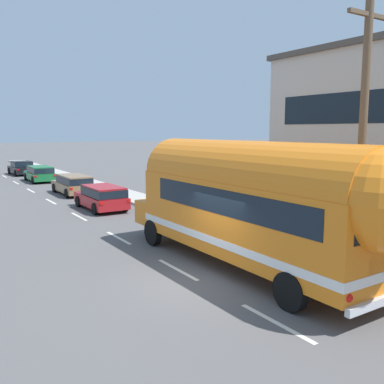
{
  "coord_description": "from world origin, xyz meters",
  "views": [
    {
      "loc": [
        -6.69,
        -10.03,
        4.45
      ],
      "look_at": [
        2.17,
        3.82,
        2.05
      ],
      "focal_mm": 39.67,
      "sensor_mm": 36.0,
      "label": 1
    }
  ],
  "objects": [
    {
      "name": "car_second",
      "position": [
        2.1,
        19.04,
        0.79
      ],
      "size": [
        1.89,
        4.58,
        1.37
      ],
      "color": "olive",
      "rests_on": "ground"
    },
    {
      "name": "car_third",
      "position": [
        1.92,
        27.96,
        0.79
      ],
      "size": [
        1.96,
        4.55,
        1.37
      ],
      "color": "#196633",
      "rests_on": "ground"
    },
    {
      "name": "painted_bus",
      "position": [
        1.91,
        -0.22,
        2.3
      ],
      "size": [
        2.65,
        11.81,
        4.12
      ],
      "color": "orange",
      "rests_on": "ground"
    },
    {
      "name": "utility_pole",
      "position": [
        4.38,
        -2.1,
        4.42
      ],
      "size": [
        1.8,
        0.24,
        8.5
      ],
      "color": "brown",
      "rests_on": "ground"
    },
    {
      "name": "lane_markings",
      "position": [
        2.68,
        12.9,
        0.0
      ],
      "size": [
        3.94,
        80.0,
        0.01
      ],
      "color": "silver",
      "rests_on": "ground"
    },
    {
      "name": "car_lead",
      "position": [
        1.73,
        12.48,
        0.79
      ],
      "size": [
        1.92,
        4.24,
        1.37
      ],
      "color": "#A5191E",
      "rests_on": "ground"
    },
    {
      "name": "ground_plane",
      "position": [
        0.0,
        0.0,
        0.0
      ],
      "size": [
        300.0,
        300.0,
        0.0
      ],
      "primitive_type": "plane",
      "color": "#565454"
    },
    {
      "name": "car_fourth",
      "position": [
        1.79,
        35.0,
        0.73
      ],
      "size": [
        2.13,
        4.34,
        1.37
      ],
      "color": "black",
      "rests_on": "ground"
    },
    {
      "name": "sidewalk_slab",
      "position": [
        4.91,
        10.0,
        0.07
      ],
      "size": [
        2.21,
        90.0,
        0.15
      ],
      "primitive_type": "cube",
      "color": "#ADA89E",
      "rests_on": "ground"
    }
  ]
}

